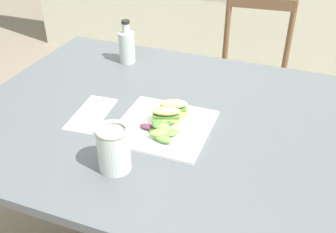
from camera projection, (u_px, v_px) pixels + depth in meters
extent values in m
cube|color=#51565B|center=(149.00, 115.00, 1.35)|extent=(1.22, 1.03, 0.03)
cube|color=brown|center=(90.00, 112.00, 2.06)|extent=(0.07, 0.07, 0.71)
cube|color=brown|center=(303.00, 158.00, 1.73)|extent=(0.07, 0.07, 0.71)
cylinder|color=brown|center=(210.00, 131.00, 2.15)|extent=(0.03, 0.03, 0.43)
cylinder|color=brown|center=(273.00, 141.00, 2.07)|extent=(0.03, 0.03, 0.43)
cylinder|color=brown|center=(221.00, 101.00, 2.43)|extent=(0.03, 0.03, 0.43)
cylinder|color=brown|center=(277.00, 109.00, 2.35)|extent=(0.03, 0.03, 0.43)
cube|color=brown|center=(249.00, 85.00, 2.13)|extent=(0.43, 0.43, 0.02)
cylinder|color=brown|center=(227.00, 32.00, 2.19)|extent=(0.03, 0.03, 0.42)
cylinder|color=brown|center=(289.00, 38.00, 2.11)|extent=(0.03, 0.03, 0.42)
cube|color=brown|center=(262.00, 3.00, 2.06)|extent=(0.36, 0.06, 0.06)
cube|color=white|center=(164.00, 127.00, 1.25)|extent=(0.29, 0.29, 0.01)
cube|color=#DBB270|center=(166.00, 120.00, 1.26)|extent=(0.10, 0.07, 0.02)
cube|color=#518438|center=(166.00, 114.00, 1.25)|extent=(0.10, 0.07, 0.01)
ellipsoid|color=#DBB270|center=(166.00, 111.00, 1.24)|extent=(0.10, 0.07, 0.02)
cube|color=#DBB270|center=(173.00, 112.00, 1.29)|extent=(0.10, 0.07, 0.02)
cube|color=#518438|center=(173.00, 107.00, 1.29)|extent=(0.10, 0.07, 0.01)
ellipsoid|color=#DBB270|center=(173.00, 104.00, 1.28)|extent=(0.10, 0.07, 0.02)
ellipsoid|color=#6B9E47|center=(156.00, 130.00, 1.21)|extent=(0.05, 0.05, 0.01)
ellipsoid|color=#84A84C|center=(162.00, 125.00, 1.22)|extent=(0.03, 0.04, 0.01)
ellipsoid|color=#518438|center=(160.00, 125.00, 1.20)|extent=(0.07, 0.07, 0.01)
ellipsoid|color=#6B9E47|center=(163.00, 139.00, 1.17)|extent=(0.06, 0.04, 0.02)
ellipsoid|color=#518438|center=(163.00, 123.00, 1.24)|extent=(0.05, 0.05, 0.01)
ellipsoid|color=#3D7033|center=(163.00, 126.00, 1.22)|extent=(0.06, 0.06, 0.02)
ellipsoid|color=#3D7033|center=(167.00, 122.00, 1.25)|extent=(0.07, 0.06, 0.02)
ellipsoid|color=#84A84C|center=(159.00, 133.00, 1.18)|extent=(0.07, 0.05, 0.02)
ellipsoid|color=#602D47|center=(147.00, 126.00, 1.23)|extent=(0.05, 0.03, 0.01)
ellipsoid|color=#84A84C|center=(162.00, 127.00, 1.20)|extent=(0.07, 0.06, 0.02)
ellipsoid|color=#6B9E47|center=(171.00, 132.00, 1.20)|extent=(0.07, 0.07, 0.01)
ellipsoid|color=#518438|center=(157.00, 124.00, 1.21)|extent=(0.05, 0.05, 0.02)
cube|color=white|center=(91.00, 114.00, 1.32)|extent=(0.12, 0.23, 0.00)
cube|color=silver|center=(89.00, 116.00, 1.30)|extent=(0.03, 0.14, 0.00)
cube|color=silver|center=(98.00, 102.00, 1.38)|extent=(0.03, 0.05, 0.00)
cube|color=#38383D|center=(101.00, 101.00, 1.38)|extent=(0.01, 0.03, 0.00)
cube|color=#38383D|center=(99.00, 101.00, 1.38)|extent=(0.01, 0.03, 0.00)
cube|color=#38383D|center=(97.00, 101.00, 1.38)|extent=(0.01, 0.03, 0.00)
cylinder|color=black|center=(127.00, 52.00, 1.65)|extent=(0.06, 0.06, 0.09)
cylinder|color=#B2BCB7|center=(127.00, 48.00, 1.64)|extent=(0.07, 0.07, 0.13)
cylinder|color=#B2BCB7|center=(126.00, 28.00, 1.59)|extent=(0.03, 0.03, 0.04)
cylinder|color=black|center=(125.00, 22.00, 1.58)|extent=(0.03, 0.03, 0.01)
cylinder|color=#C67528|center=(114.00, 154.00, 1.06)|extent=(0.08, 0.08, 0.10)
cylinder|color=silver|center=(114.00, 150.00, 1.06)|extent=(0.09, 0.09, 0.12)
torus|color=#B7B29E|center=(112.00, 130.00, 1.02)|extent=(0.09, 0.09, 0.01)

